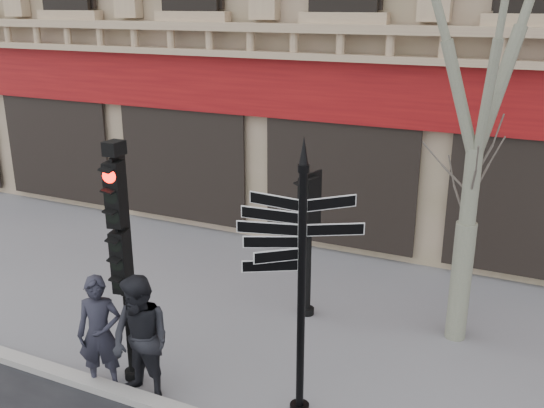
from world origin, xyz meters
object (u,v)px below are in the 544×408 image
(fingerpost, at_px, (302,237))
(traffic_signal_secondary, at_px, (309,220))
(pedestrian_a, at_px, (100,334))
(traffic_signal_main, at_px, (122,236))
(pedestrian_b, at_px, (141,341))

(fingerpost, relative_size, traffic_signal_secondary, 1.50)
(traffic_signal_secondary, distance_m, pedestrian_a, 3.88)
(traffic_signal_main, relative_size, traffic_signal_secondary, 1.40)
(fingerpost, distance_m, pedestrian_a, 3.36)
(traffic_signal_secondary, xyz_separation_m, pedestrian_b, (-1.16, -3.27, -0.86))
(fingerpost, height_order, traffic_signal_secondary, fingerpost)
(traffic_signal_secondary, relative_size, pedestrian_b, 1.37)
(traffic_signal_main, xyz_separation_m, pedestrian_a, (-0.24, -0.35, -1.41))
(pedestrian_a, distance_m, pedestrian_b, 0.72)
(traffic_signal_secondary, height_order, pedestrian_a, traffic_signal_secondary)
(traffic_signal_secondary, distance_m, pedestrian_b, 3.58)
(pedestrian_a, bearing_deg, traffic_signal_secondary, 34.39)
(traffic_signal_secondary, bearing_deg, pedestrian_a, -105.74)
(fingerpost, xyz_separation_m, traffic_signal_main, (-2.58, -0.28, -0.31))
(fingerpost, bearing_deg, pedestrian_a, 172.98)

